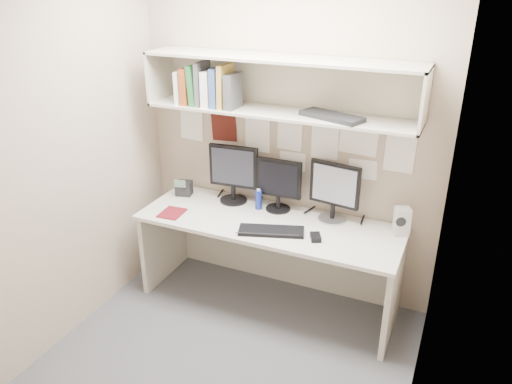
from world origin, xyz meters
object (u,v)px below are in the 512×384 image
at_px(monitor_center, 279,182).
at_px(desk_phone, 184,188).
at_px(desk, 269,262).
at_px(maroon_notebook, 172,213).
at_px(speaker, 402,221).
at_px(monitor_left, 233,172).
at_px(keyboard, 271,231).
at_px(monitor_right, 334,189).

height_order(monitor_center, desk_phone, monitor_center).
xyz_separation_m(desk, maroon_notebook, (-0.74, -0.20, 0.37)).
bearing_deg(speaker, desk_phone, 159.36).
xyz_separation_m(monitor_left, desk_phone, (-0.44, -0.06, -0.20)).
relative_size(monitor_center, desk_phone, 2.67).
relative_size(maroon_notebook, desk_phone, 1.32).
bearing_deg(maroon_notebook, monitor_center, 25.87).
distance_m(monitor_left, keyboard, 0.67).
bearing_deg(maroon_notebook, desk, 10.97).
distance_m(speaker, maroon_notebook, 1.73).
xyz_separation_m(keyboard, desk_phone, (-0.93, 0.32, 0.05)).
relative_size(monitor_right, speaker, 2.20).
distance_m(monitor_left, desk_phone, 0.48).
bearing_deg(keyboard, monitor_center, 85.71).
relative_size(monitor_center, monitor_right, 0.91).
bearing_deg(speaker, monitor_right, 155.07).
distance_m(monitor_left, monitor_center, 0.39).
xyz_separation_m(monitor_right, speaker, (0.51, -0.03, -0.14)).
relative_size(desk, speaker, 9.74).
xyz_separation_m(keyboard, speaker, (0.86, 0.35, 0.09)).
distance_m(monitor_center, speaker, 0.96).
height_order(monitor_left, monitor_right, monitor_left).
relative_size(monitor_left, monitor_center, 1.14).
bearing_deg(desk, monitor_left, 151.59).
xyz_separation_m(desk, monitor_center, (-0.01, 0.22, 0.59)).
bearing_deg(monitor_center, keyboard, -77.27).
bearing_deg(desk_phone, monitor_right, -11.88).
relative_size(keyboard, speaker, 2.29).
bearing_deg(monitor_center, monitor_right, -1.41).
bearing_deg(monitor_left, desk_phone, -176.51).
xyz_separation_m(monitor_left, monitor_right, (0.83, 0.00, -0.01)).
xyz_separation_m(desk, desk_phone, (-0.84, 0.16, 0.42)).
relative_size(desk, desk_phone, 12.91).
bearing_deg(monitor_center, monitor_left, 178.63).
relative_size(monitor_right, desk_phone, 2.92).
distance_m(keyboard, maroon_notebook, 0.82).
distance_m(monitor_left, speaker, 1.35).
relative_size(monitor_right, maroon_notebook, 2.21).
xyz_separation_m(maroon_notebook, desk_phone, (-0.10, 0.35, 0.06)).
distance_m(monitor_left, monitor_right, 0.83).
height_order(monitor_right, desk_phone, monitor_right).
relative_size(keyboard, desk_phone, 3.04).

